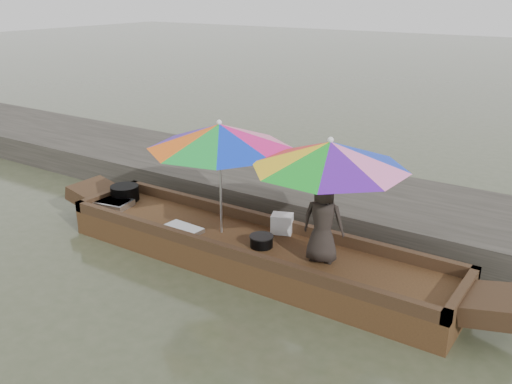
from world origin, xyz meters
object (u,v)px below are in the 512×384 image
Objects in this scene: boat_hull at (252,253)px; charcoal_grill at (261,242)px; tray_scallop at (181,230)px; cooking_pot at (125,193)px; tray_crayfish at (113,203)px; umbrella_stern at (328,202)px; umbrella_bow at (220,178)px; vendor at (323,221)px; supply_bag at (282,224)px.

charcoal_grill is at bearing -20.97° from boat_hull.
tray_scallop is (-0.96, -0.31, 0.21)m from boat_hull.
cooking_pot reaches higher than tray_scallop.
tray_scallop is at bearing -6.23° from tray_crayfish.
charcoal_grill is 0.16× the size of umbrella_stern.
umbrella_stern reaches higher than cooking_pot.
umbrella_bow reaches higher than tray_scallop.
cooking_pot is at bearing 175.63° from umbrella_bow.
umbrella_bow is at bearing -10.89° from vendor.
supply_bag is (0.19, 0.45, 0.30)m from boat_hull.
charcoal_grill is 0.15× the size of umbrella_bow.
umbrella_bow is at bearing -4.37° from cooking_pot.
tray_crayfish is (0.05, -0.30, -0.07)m from cooking_pot.
vendor is 0.26m from umbrella_stern.
charcoal_grill is 0.53m from supply_bag.
umbrella_bow is (-0.50, 0.00, 0.95)m from boat_hull.
vendor is at bearing 8.92° from tray_scallop.
boat_hull is 0.58m from supply_bag.
vendor is 0.55× the size of umbrella_bow.
umbrella_bow is at bearing 33.68° from tray_scallop.
charcoal_grill is at bearing 1.46° from tray_crayfish.
charcoal_grill is (1.16, 0.23, 0.04)m from tray_scallop.
umbrella_bow reaches higher than tray_crayfish.
supply_bag is (2.64, 0.60, 0.09)m from tray_crayfish.
tray_scallop is 0.30× the size of umbrella_stern.
umbrella_stern reaches higher than tray_crayfish.
tray_crayfish is 0.52× the size of vendor.
tray_crayfish is (-2.45, -0.15, 0.22)m from boat_hull.
tray_crayfish is at bearing -178.54° from charcoal_grill.
vendor is 0.57× the size of umbrella_stern.
tray_scallop is at bearing -171.39° from umbrella_stern.
supply_bag is (-0.02, 0.53, 0.06)m from charcoal_grill.
boat_hull is at bearing 159.03° from charcoal_grill.
tray_crayfish is 1.50m from tray_scallop.
cooking_pot is 0.80× the size of tray_crayfish.
tray_scallop is 2.07m from vendor.
boat_hull is at bearing 0.00° from umbrella_bow.
tray_crayfish is 1.87× the size of charcoal_grill.
supply_bag is at bearing 91.72° from charcoal_grill.
tray_scallop is at bearing -168.79° from charcoal_grill.
tray_crayfish is 2.09m from umbrella_bow.
boat_hull is 12.59× the size of cooking_pot.
vendor reaches higher than charcoal_grill.
umbrella_stern is at bearing 0.00° from umbrella_bow.
tray_crayfish is 1.00× the size of tray_scallop.
umbrella_stern is at bearing 0.00° from boat_hull.
umbrella_stern is at bearing 5.11° from charcoal_grill.
tray_crayfish reaches higher than tray_scallop.
supply_bag is 0.15× the size of umbrella_stern.
supply_bag is (1.15, 0.76, 0.10)m from tray_scallop.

